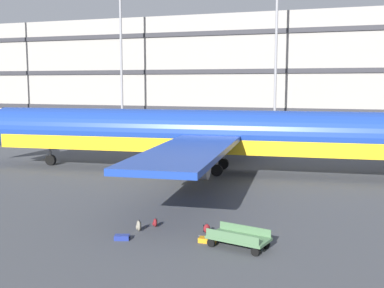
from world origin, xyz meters
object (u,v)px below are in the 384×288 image
at_px(backpack_purple, 155,223).
at_px(backpack_large, 207,229).
at_px(baggage_cart, 238,238).
at_px(airliner, 208,134).
at_px(backpack_upright, 138,226).
at_px(suitcase_orange, 122,237).
at_px(suitcase_scuffed, 207,240).

distance_m(backpack_purple, backpack_large, 2.71).
relative_size(backpack_large, baggage_cart, 0.14).
height_order(airliner, backpack_upright, airliner).
bearing_deg(backpack_upright, airliner, 93.99).
bearing_deg(suitcase_orange, suitcase_scuffed, 12.77).
distance_m(backpack_purple, baggage_cart, 4.85).
bearing_deg(suitcase_scuffed, backpack_upright, 171.20).
relative_size(airliner, suitcase_orange, 54.55).
bearing_deg(backpack_large, backpack_purple, 176.67).
relative_size(backpack_upright, backpack_large, 1.16).
relative_size(backpack_upright, baggage_cart, 0.17).
distance_m(suitcase_orange, backpack_purple, 2.38).
relative_size(suitcase_orange, baggage_cart, 0.22).
height_order(suitcase_orange, backpack_purple, backpack_purple).
bearing_deg(baggage_cart, suitcase_orange, -173.00).
xyz_separation_m(suitcase_orange, suitcase_scuffed, (3.77, 0.85, -0.00)).
bearing_deg(backpack_purple, airliner, 96.11).
distance_m(suitcase_orange, backpack_upright, 1.43).
distance_m(suitcase_orange, backpack_large, 3.99).
xyz_separation_m(airliner, backpack_purple, (1.58, -14.75, -2.84)).
bearing_deg(baggage_cart, backpack_large, 141.04).
height_order(airliner, suitcase_orange, airliner).
distance_m(airliner, suitcase_scuffed, 17.10).
height_order(suitcase_scuffed, backpack_large, backpack_large).
bearing_deg(suitcase_scuffed, suitcase_orange, -167.23).
relative_size(airliner, backpack_large, 85.85).
bearing_deg(backpack_large, backpack_upright, -167.30).
bearing_deg(suitcase_scuffed, baggage_cart, -8.49).
bearing_deg(backpack_purple, suitcase_scuffed, -24.76).
bearing_deg(baggage_cart, backpack_purple, 160.07).
bearing_deg(airliner, backpack_purple, -83.89).
relative_size(airliner, backpack_upright, 73.77).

